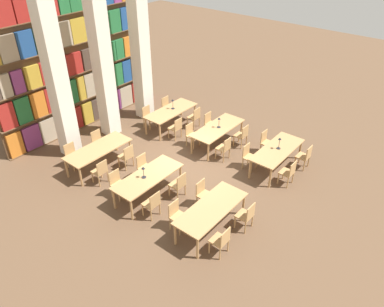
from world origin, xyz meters
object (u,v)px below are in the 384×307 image
(chair_11, at_px, (144,167))
(reading_table_3, at_px, (218,129))
(chair_6, at_px, (305,156))
(reading_table_5, at_px, (171,112))
(chair_20, at_px, (176,128))
(chair_21, at_px, (148,116))
(chair_15, at_px, (210,123))
(desk_lamp_1, at_px, (143,170))
(chair_22, at_px, (195,117))
(chair_16, at_px, (100,171))
(chair_14, at_px, (242,135))
(chair_0, at_px, (221,240))
(chair_19, at_px, (99,141))
(desk_lamp_3, at_px, (173,102))
(chair_8, at_px, (152,203))
(chair_9, at_px, (118,183))
(pillar_right, at_px, (140,46))
(reading_table_1, at_px, (277,151))
(chair_1, at_px, (177,215))
(chair_10, at_px, (179,184))
(reading_table_4, at_px, (98,150))
(pillar_center, at_px, (102,59))
(desk_lamp_0, at_px, (279,141))
(chair_23, at_px, (167,106))
(chair_7, at_px, (266,142))
(chair_5, at_px, (249,156))
(chair_12, at_px, (224,148))
(chair_18, at_px, (127,156))
(chair_3, at_px, (204,194))
(chair_2, at_px, (246,215))
(chair_4, at_px, (288,172))
(reading_table_0, at_px, (211,210))
(pillar_left, at_px, (56,74))
(chair_17, at_px, (72,155))

(chair_11, distance_m, reading_table_3, 3.26)
(chair_6, distance_m, reading_table_5, 5.48)
(chair_20, height_order, chair_21, same)
(chair_15, bearing_deg, desk_lamp_1, 10.50)
(chair_22, bearing_deg, chair_16, 179.88)
(chair_14, bearing_deg, chair_11, 159.79)
(chair_0, xyz_separation_m, chair_19, (1.13, 6.20, 0.00))
(reading_table_5, bearing_deg, chair_6, -82.45)
(chair_16, height_order, desk_lamp_3, desk_lamp_3)
(chair_8, xyz_separation_m, chair_16, (0.08, 2.39, 0.00))
(chair_9, bearing_deg, reading_table_3, 171.74)
(pillar_right, bearing_deg, reading_table_1, -89.73)
(pillar_right, xyz_separation_m, desk_lamp_1, (-3.90, -3.93, -1.98))
(chair_1, distance_m, desk_lamp_3, 5.94)
(reading_table_3, height_order, chair_22, chair_22)
(chair_10, distance_m, reading_table_4, 3.18)
(pillar_center, height_order, chair_11, pillar_center)
(chair_0, relative_size, chair_8, 1.00)
(reading_table_1, bearing_deg, pillar_center, 107.03)
(chair_14, xyz_separation_m, chair_19, (-3.65, 3.76, 0.00))
(pillar_right, relative_size, chair_1, 6.87)
(reading_table_1, distance_m, desk_lamp_1, 4.59)
(desk_lamp_0, height_order, chair_23, desk_lamp_0)
(chair_7, height_order, desk_lamp_3, desk_lamp_3)
(chair_5, xyz_separation_m, chair_20, (-0.08, 3.21, 0.00))
(desk_lamp_1, distance_m, chair_14, 4.48)
(chair_12, xyz_separation_m, chair_14, (1.14, 0.00, 0.00))
(chair_10, height_order, chair_18, same)
(chair_9, distance_m, chair_15, 4.86)
(chair_19, bearing_deg, chair_3, 90.73)
(desk_lamp_3, bearing_deg, pillar_right, 92.82)
(chair_2, xyz_separation_m, chair_12, (2.45, 2.45, 0.00))
(chair_9, bearing_deg, reading_table_5, -159.06)
(chair_3, distance_m, chair_14, 3.71)
(pillar_right, bearing_deg, chair_4, -94.40)
(chair_8, relative_size, chair_11, 1.00)
(reading_table_0, distance_m, chair_18, 4.03)
(chair_1, xyz_separation_m, chair_2, (1.19, -1.48, 0.00))
(chair_12, bearing_deg, reading_table_3, 50.58)
(chair_14, distance_m, reading_table_4, 5.19)
(pillar_center, relative_size, chair_16, 6.87)
(reading_table_3, xyz_separation_m, chair_22, (0.54, 1.53, -0.22))
(chair_9, xyz_separation_m, chair_18, (1.21, 0.91, 0.00))
(pillar_right, height_order, desk_lamp_3, pillar_right)
(chair_7, bearing_deg, chair_0, 17.06)
(reading_table_0, bearing_deg, chair_7, 10.03)
(chair_4, relative_size, chair_12, 1.00)
(chair_5, xyz_separation_m, chair_6, (1.19, -1.48, 0.00))
(pillar_center, xyz_separation_m, chair_9, (-2.47, -3.23, -2.53))
(pillar_left, distance_m, chair_17, 2.71)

